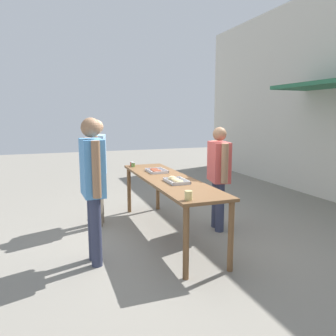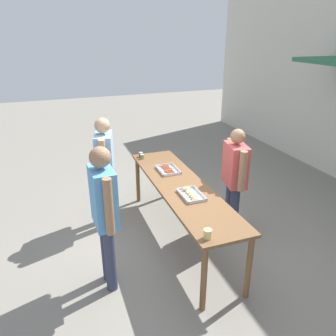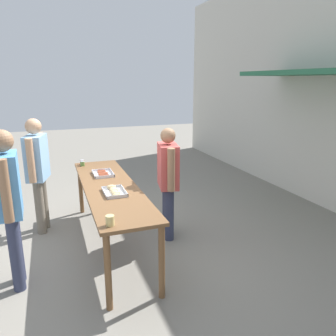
% 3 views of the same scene
% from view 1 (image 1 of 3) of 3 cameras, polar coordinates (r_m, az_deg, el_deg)
% --- Properties ---
extents(ground_plane, '(24.00, 24.00, 0.00)m').
position_cam_1_polar(ground_plane, '(5.15, 0.00, -11.52)').
color(ground_plane, gray).
extents(serving_table, '(2.85, 0.70, 0.89)m').
position_cam_1_polar(serving_table, '(4.92, 0.00, -2.84)').
color(serving_table, brown).
rests_on(serving_table, ground).
extents(food_tray_sausages, '(0.40, 0.29, 0.04)m').
position_cam_1_polar(food_tray_sausages, '(5.41, -2.01, -0.54)').
color(food_tray_sausages, silver).
rests_on(food_tray_sausages, serving_table).
extents(food_tray_buns, '(0.41, 0.27, 0.07)m').
position_cam_1_polar(food_tray_buns, '(4.58, 1.41, -2.21)').
color(food_tray_buns, silver).
rests_on(food_tray_buns, serving_table).
extents(condiment_jar_mustard, '(0.07, 0.07, 0.08)m').
position_cam_1_polar(condiment_jar_mustard, '(6.05, -6.27, 0.71)').
color(condiment_jar_mustard, '#B22319').
rests_on(condiment_jar_mustard, serving_table).
extents(condiment_jar_ketchup, '(0.07, 0.07, 0.08)m').
position_cam_1_polar(condiment_jar_ketchup, '(5.95, -6.10, 0.58)').
color(condiment_jar_ketchup, '#567A38').
rests_on(condiment_jar_ketchup, serving_table).
extents(beer_cup, '(0.09, 0.09, 0.10)m').
position_cam_1_polar(beer_cup, '(3.65, 3.59, -4.78)').
color(beer_cup, '#DBC67A').
rests_on(beer_cup, serving_table).
extents(person_server_behind_table, '(0.66, 0.34, 1.64)m').
position_cam_1_polar(person_server_behind_table, '(5.20, 8.82, -0.39)').
color(person_server_behind_table, '#333851').
rests_on(person_server_behind_table, ground).
extents(person_customer_holding_hotdog, '(0.64, 0.35, 1.75)m').
position_cam_1_polar(person_customer_holding_hotdog, '(5.45, -12.17, 0.74)').
color(person_customer_holding_hotdog, '#756B5B').
rests_on(person_customer_holding_hotdog, ground).
extents(person_customer_with_cup, '(0.63, 0.26, 1.80)m').
position_cam_1_polar(person_customer_with_cup, '(4.03, -12.98, -1.77)').
color(person_customer_with_cup, '#333851').
rests_on(person_customer_with_cup, ground).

